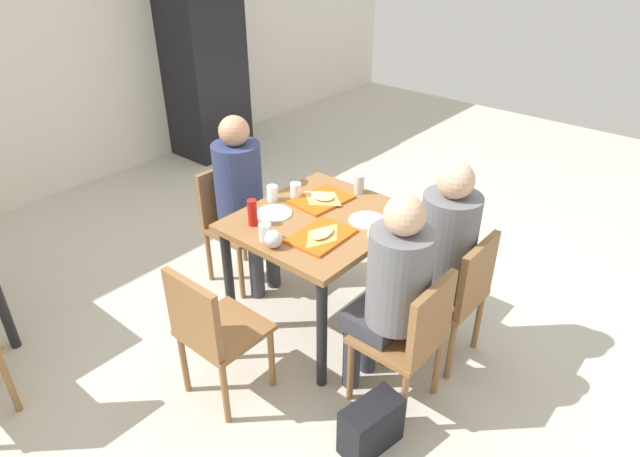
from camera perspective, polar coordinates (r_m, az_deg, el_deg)
ground_plane at (r=3.70m, az=-0.00°, el=-9.54°), size 10.00×10.00×0.02m
back_wall at (r=5.57m, az=-27.37°, el=17.18°), size 10.00×0.10×2.80m
main_table at (r=3.31m, az=-0.00°, el=-0.51°), size 0.98×0.87×0.78m
chair_near_left at (r=2.87m, az=9.58°, el=-10.90°), size 0.40×0.40×0.84m
chair_near_right at (r=3.22m, az=14.20°, el=-6.32°), size 0.40×0.40×0.84m
chair_far_side at (r=3.91m, az=-9.24°, el=1.24°), size 0.40×0.40×0.84m
chair_left_end at (r=2.92m, az=-11.32°, el=-10.22°), size 0.40×0.40×0.84m
person_in_red at (r=2.77m, az=7.54°, el=-5.90°), size 0.32×0.42×1.25m
person_in_brown_jacket at (r=3.13m, az=12.51°, el=-1.76°), size 0.32×0.42×1.25m
person_far_side at (r=3.70m, az=-8.10°, el=3.90°), size 0.32×0.42×1.25m
tray_red_near at (r=3.05m, az=0.11°, el=-0.78°), size 0.37×0.27×0.02m
tray_red_far at (r=3.44m, az=0.18°, el=3.04°), size 0.38×0.29×0.02m
paper_plate_center at (r=3.30m, az=-4.84°, el=1.60°), size 0.22×0.22×0.01m
paper_plate_near_edge at (r=3.23m, az=4.95°, el=0.87°), size 0.22×0.22×0.01m
pizza_slice_a at (r=3.03m, az=0.24°, el=-0.59°), size 0.24×0.16×0.02m
pizza_slice_b at (r=3.44m, az=0.24°, el=3.32°), size 0.17×0.23×0.02m
plastic_cup_a at (r=3.44m, az=-5.00°, el=3.69°), size 0.07×0.07×0.10m
plastic_cup_b at (r=3.05m, az=5.63°, el=-0.01°), size 0.07×0.07×0.10m
plastic_cup_c at (r=3.02m, az=-5.76°, el=-0.37°), size 0.07×0.07×0.10m
plastic_cup_d at (r=3.46m, az=-2.55°, el=3.98°), size 0.07×0.07×0.10m
soda_can at (r=3.53m, az=4.11°, el=4.67°), size 0.07×0.07×0.12m
condiment_bottle at (r=3.16m, az=-7.07°, el=1.66°), size 0.06×0.06×0.16m
foil_bundle at (r=2.95m, az=-4.91°, el=-1.11°), size 0.10×0.10×0.10m
handbag at (r=2.90m, az=5.37°, el=-19.84°), size 0.34×0.21×0.28m
drink_fridge at (r=6.11m, az=-11.98°, el=16.29°), size 0.70×0.60×1.90m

